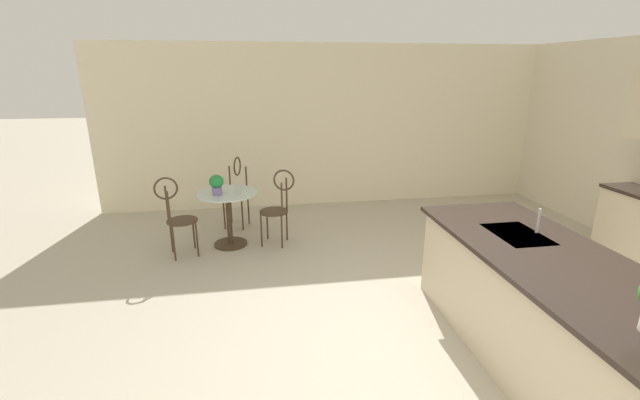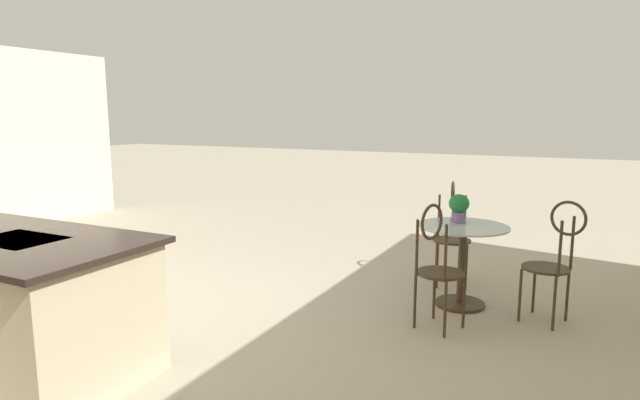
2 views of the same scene
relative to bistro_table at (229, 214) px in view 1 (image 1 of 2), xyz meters
The scene contains 9 objects.
ground_plane 3.13m from the bistro_table, 34.00° to the left, with size 40.00×40.00×0.00m, color #B2A893.
wall_left_window 2.59m from the bistro_table, 134.40° to the left, with size 0.12×7.80×2.70m, color beige.
kitchen_island 3.85m from the bistro_table, 42.02° to the left, with size 2.80×1.06×0.92m.
bistro_table is the anchor object (origin of this frame).
chair_near_window 0.66m from the bistro_table, 84.40° to the left, with size 0.48×0.52×1.04m.
chair_by_island 0.67m from the bistro_table, 69.11° to the right, with size 0.47×0.52×1.04m.
chair_toward_desk 0.77m from the bistro_table, behind, with size 0.52×0.48×1.04m.
sink_faucet 3.65m from the bistro_table, 50.01° to the left, with size 0.02×0.02×0.22m, color #B2B5BA.
potted_plant_on_table 0.46m from the bistro_table, 59.25° to the right, with size 0.18×0.18×0.26m.
Camera 1 is at (2.74, -1.35, 2.26)m, focal length 23.18 mm.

